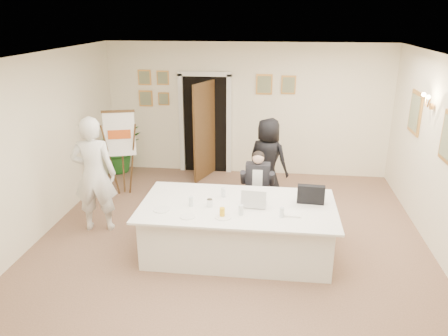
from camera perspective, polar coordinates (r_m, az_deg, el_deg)
floor at (r=6.61m, az=0.60°, el=-10.90°), size 7.00×7.00×0.00m
ceiling at (r=5.72m, az=0.71°, el=14.01°), size 6.00×7.00×0.02m
wall_back at (r=9.39m, az=3.02°, el=7.59°), size 6.00×0.10×2.80m
wall_left at (r=7.00m, az=-24.58°, el=1.55°), size 0.10×7.00×2.80m
doorway at (r=9.39m, az=-2.50°, el=5.37°), size 1.14×0.86×2.20m
pictures_back_wall at (r=9.36m, az=-1.92°, el=10.38°), size 3.40×0.06×0.80m
pictures_right_wall at (r=7.43m, az=25.30°, el=5.24°), size 0.06×2.20×0.80m
wall_sconce at (r=7.34m, az=25.18°, el=7.91°), size 0.20×0.30×0.24m
conference_table at (r=6.42m, az=1.78°, el=-7.92°), size 2.78×1.48×0.78m
seated_man at (r=7.23m, az=4.37°, el=-2.56°), size 0.55×0.58×1.26m
flip_chart at (r=8.52m, az=-13.22°, el=1.37°), size 0.59×0.44×1.64m
standing_man at (r=7.19m, az=-16.61°, el=-0.84°), size 0.75×0.55×1.89m
standing_woman at (r=8.08m, az=5.72°, el=1.02°), size 0.91×0.78×1.58m
potted_palm at (r=9.91m, az=-13.60°, el=2.57°), size 1.28×1.24×1.08m
laptop at (r=6.20m, az=3.93°, el=-3.66°), size 0.38×0.39×0.28m
laptop_bag at (r=6.36m, az=11.28°, el=-3.41°), size 0.39×0.13×0.27m
paper_stack at (r=6.01m, az=8.72°, el=-5.93°), size 0.28×0.20×0.03m
plate_left at (r=6.14m, az=-8.15°, el=-5.39°), size 0.29×0.29×0.01m
plate_mid at (r=5.90m, az=-4.78°, el=-6.33°), size 0.24×0.24×0.01m
plate_near at (r=5.87m, az=-0.11°, el=-6.44°), size 0.27×0.27×0.01m
glass_a at (r=6.20m, az=-4.34°, el=-4.35°), size 0.08×0.08×0.14m
glass_b at (r=5.92m, az=2.24°, el=-5.51°), size 0.08×0.08×0.14m
glass_c at (r=5.90m, az=7.55°, el=-5.77°), size 0.07×0.07×0.14m
glass_d at (r=6.48m, az=-0.10°, el=-3.20°), size 0.08×0.08×0.14m
oj_glass at (r=5.87m, az=-0.24°, el=-5.82°), size 0.09×0.09×0.13m
steel_jug at (r=6.17m, az=-1.88°, el=-4.58°), size 0.10×0.10×0.11m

